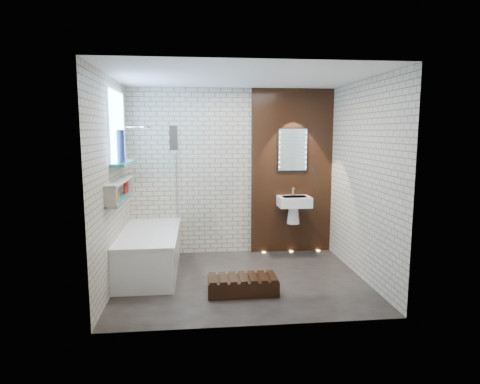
{
  "coord_description": "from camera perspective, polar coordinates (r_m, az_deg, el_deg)",
  "views": [
    {
      "loc": [
        -0.56,
        -5.18,
        1.94
      ],
      "look_at": [
        0.0,
        0.15,
        1.15
      ],
      "focal_mm": 30.95,
      "sensor_mm": 36.0,
      "label": 1
    }
  ],
  "objects": [
    {
      "name": "sill_vases",
      "position": [
        5.39,
        -16.13,
        6.08
      ],
      "size": [
        0.1,
        0.1,
        0.41
      ],
      "color": "#151A3B",
      "rests_on": "clerestory_window"
    },
    {
      "name": "bathtub",
      "position": [
        5.9,
        -12.34,
        -8.03
      ],
      "size": [
        0.79,
        1.74,
        0.7
      ],
      "color": "white",
      "rests_on": "ground"
    },
    {
      "name": "display_niche",
      "position": [
        5.47,
        -16.16,
        0.27
      ],
      "size": [
        0.14,
        1.3,
        0.26
      ],
      "color": "teal",
      "rests_on": "room_shell"
    },
    {
      "name": "led_mirror",
      "position": [
        6.6,
        7.27,
        5.79
      ],
      "size": [
        0.5,
        0.02,
        0.7
      ],
      "color": "black",
      "rests_on": "walnut_panel"
    },
    {
      "name": "floor_uplights",
      "position": [
        6.84,
        7.08,
        -8.13
      ],
      "size": [
        0.96,
        0.06,
        0.01
      ],
      "color": "#FFD899",
      "rests_on": "ground"
    },
    {
      "name": "walnut_panel",
      "position": [
        6.66,
        7.14,
        2.8
      ],
      "size": [
        1.3,
        0.06,
        2.6
      ],
      "primitive_type": "cube",
      "color": "black",
      "rests_on": "ground"
    },
    {
      "name": "towel",
      "position": [
        5.79,
        -9.14,
        7.39
      ],
      "size": [
        0.1,
        0.25,
        0.33
      ],
      "primitive_type": "cube",
      "color": "black",
      "rests_on": "bath_screen"
    },
    {
      "name": "niche_bottles",
      "position": [
        5.51,
        -16.07,
        0.03
      ],
      "size": [
        0.07,
        1.02,
        0.17
      ],
      "color": "maroon",
      "rests_on": "display_niche"
    },
    {
      "name": "clerestory_window",
      "position": [
        5.62,
        -16.49,
        7.65
      ],
      "size": [
        0.18,
        1.0,
        0.94
      ],
      "color": "#7FADE0",
      "rests_on": "room_shell"
    },
    {
      "name": "washbasin",
      "position": [
        6.54,
        7.45,
        -1.83
      ],
      "size": [
        0.5,
        0.36,
        0.58
      ],
      "color": "white",
      "rests_on": "walnut_panel"
    },
    {
      "name": "shower_head",
      "position": [
        6.18,
        -13.04,
        8.72
      ],
      "size": [
        0.18,
        0.18,
        0.02
      ],
      "primitive_type": "cylinder",
      "color": "silver",
      "rests_on": "room_shell"
    },
    {
      "name": "bath_screen",
      "position": [
        6.11,
        -8.88,
        2.08
      ],
      "size": [
        0.01,
        0.78,
        1.4
      ],
      "primitive_type": "cube",
      "color": "white",
      "rests_on": "bathtub"
    },
    {
      "name": "walnut_step",
      "position": [
        5.11,
        0.37,
        -12.82
      ],
      "size": [
        0.84,
        0.38,
        0.19
      ],
      "primitive_type": "cube",
      "rotation": [
        0.0,
        0.0,
        -0.0
      ],
      "color": "black",
      "rests_on": "ground"
    },
    {
      "name": "room_shell",
      "position": [
        5.25,
        0.17,
        1.38
      ],
      "size": [
        3.24,
        3.2,
        2.6
      ],
      "color": "#BBAE94",
      "rests_on": "ground"
    },
    {
      "name": "ground",
      "position": [
        5.56,
        0.17,
        -12.04
      ],
      "size": [
        3.2,
        3.2,
        0.0
      ],
      "primitive_type": "plane",
      "color": "black",
      "rests_on": "ground"
    }
  ]
}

